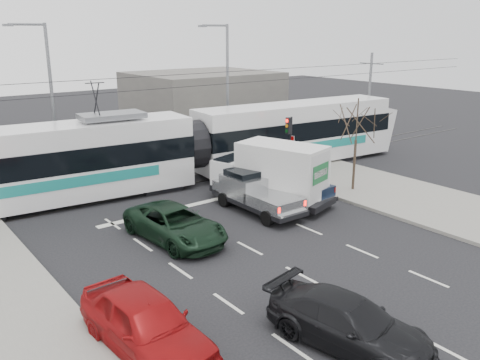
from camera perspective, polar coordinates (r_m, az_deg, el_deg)
ground at (r=21.94m, az=4.59°, el=-6.55°), size 120.00×120.00×0.00m
sidewalk_right at (r=28.42m, az=18.19°, el=-1.78°), size 6.00×60.00×0.15m
rails at (r=29.65m, az=-8.47°, el=-0.51°), size 60.00×1.60×0.03m
building_right at (r=46.99m, az=-4.22°, el=8.95°), size 12.00×10.00×5.00m
bare_tree at (r=27.89m, az=12.99°, el=6.18°), size 2.40×2.40×5.00m
traffic_signal at (r=29.95m, az=5.58°, el=5.15°), size 0.44×0.44×3.60m
street_lamp_near at (r=35.88m, az=-1.65°, el=10.90°), size 2.38×0.25×9.00m
street_lamp_far at (r=32.50m, az=-20.72°, el=9.30°), size 2.38×0.25×9.00m
catenary at (r=28.78m, az=-8.79°, el=6.88°), size 60.00×0.20×7.00m
tram at (r=29.62m, az=-5.55°, el=3.83°), size 29.62×5.78×6.02m
silver_pickup at (r=24.91m, az=1.53°, el=-1.33°), size 1.93×5.30×1.92m
box_truck at (r=25.80m, az=3.65°, el=0.68°), size 3.86×6.69×3.17m
navy_pickup at (r=26.57m, az=5.64°, el=-0.33°), size 2.10×4.60×1.88m
green_car at (r=21.63m, az=-7.30°, el=-4.92°), size 2.76×5.35×1.44m
red_car at (r=14.65m, az=-10.56°, el=-15.53°), size 2.28×5.07×1.69m
dark_car at (r=14.98m, az=12.14°, el=-15.46°), size 2.91×5.20×1.42m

